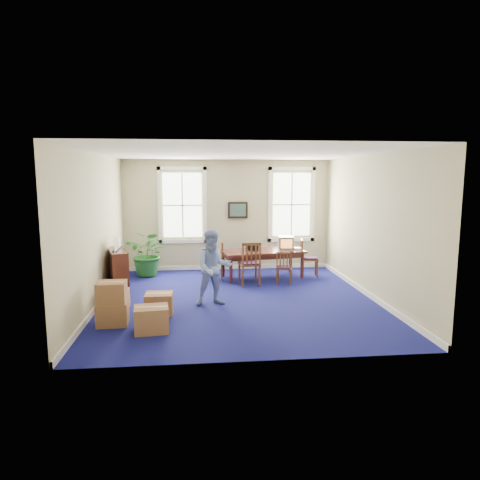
{
  "coord_description": "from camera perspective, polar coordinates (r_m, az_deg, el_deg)",
  "views": [
    {
      "loc": [
        -0.9,
        -9.19,
        2.69
      ],
      "look_at": [
        0.1,
        0.6,
        1.25
      ],
      "focal_mm": 32.0,
      "sensor_mm": 36.0,
      "label": 1
    }
  ],
  "objects": [
    {
      "name": "baseboard_right",
      "position": [
        10.31,
        16.54,
        -6.8
      ],
      "size": [
        0.04,
        6.5,
        0.12
      ],
      "primitive_type": "cube",
      "color": "white",
      "rests_on": "ground"
    },
    {
      "name": "chair_end_right",
      "position": [
        11.84,
        9.22,
        -2.38
      ],
      "size": [
        0.53,
        0.53,
        1.03
      ],
      "primitive_type": null,
      "rotation": [
        0.0,
        0.0,
        1.41
      ],
      "color": "brown",
      "rests_on": "ground"
    },
    {
      "name": "wall_back",
      "position": [
        12.52,
        -1.69,
        3.33
      ],
      "size": [
        6.5,
        0.0,
        6.5
      ],
      "primitive_type": "plane",
      "rotation": [
        1.57,
        0.0,
        0.0
      ],
      "color": "tan",
      "rests_on": "ground"
    },
    {
      "name": "ceiling",
      "position": [
        9.25,
        -0.24,
        11.48
      ],
      "size": [
        6.5,
        6.5,
        0.0
      ],
      "primitive_type": "plane",
      "rotation": [
        3.14,
        0.0,
        0.0
      ],
      "color": "white",
      "rests_on": "ground"
    },
    {
      "name": "wall_left",
      "position": [
        9.49,
        -18.58,
        1.29
      ],
      "size": [
        0.0,
        6.5,
        6.5
      ],
      "primitive_type": "plane",
      "rotation": [
        1.57,
        0.0,
        1.57
      ],
      "color": "tan",
      "rests_on": "ground"
    },
    {
      "name": "window_right",
      "position": [
        12.76,
        6.89,
        4.72
      ],
      "size": [
        1.4,
        0.12,
        2.2
      ],
      "primitive_type": null,
      "color": "white",
      "rests_on": "ground"
    },
    {
      "name": "wall_right",
      "position": [
        10.04,
        17.06,
        1.72
      ],
      "size": [
        0.0,
        6.5,
        6.5
      ],
      "primitive_type": "plane",
      "rotation": [
        1.57,
        0.0,
        -1.57
      ],
      "color": "tan",
      "rests_on": "ground"
    },
    {
      "name": "credenza",
      "position": [
        10.42,
        -15.96,
        -4.21
      ],
      "size": [
        0.7,
        1.29,
        0.97
      ],
      "primitive_type": "cube",
      "rotation": [
        0.0,
        0.0,
        0.29
      ],
      "color": "#471E17",
      "rests_on": "ground"
    },
    {
      "name": "potted_plant",
      "position": [
        11.99,
        -12.1,
        -1.78
      ],
      "size": [
        1.42,
        1.35,
        1.25
      ],
      "primitive_type": "imported",
      "rotation": [
        0.0,
        0.0,
        -0.42
      ],
      "color": "#1C571E",
      "rests_on": "ground"
    },
    {
      "name": "equipment_bag",
      "position": [
        11.53,
        1.76,
        -0.93
      ],
      "size": [
        0.42,
        0.36,
        0.18
      ],
      "primitive_type": "cube",
      "rotation": [
        0.0,
        0.0,
        -0.42
      ],
      "color": "black",
      "rests_on": "conference_table"
    },
    {
      "name": "chair_near_left",
      "position": [
        10.78,
        1.26,
        -3.1
      ],
      "size": [
        0.54,
        0.54,
        1.11
      ],
      "primitive_type": null,
      "rotation": [
        0.0,
        0.0,
        3.24
      ],
      "color": "brown",
      "rests_on": "ground"
    },
    {
      "name": "baseboard_left",
      "position": [
        9.78,
        -17.98,
        -7.69
      ],
      "size": [
        0.04,
        6.5,
        0.12
      ],
      "primitive_type": "cube",
      "color": "white",
      "rests_on": "ground"
    },
    {
      "name": "wall_front",
      "position": [
        6.11,
        2.73,
        -1.98
      ],
      "size": [
        6.5,
        0.0,
        6.5
      ],
      "primitive_type": "plane",
      "rotation": [
        -1.57,
        0.0,
        0.0
      ],
      "color": "tan",
      "rests_on": "ground"
    },
    {
      "name": "brochure_rack",
      "position": [
        10.3,
        -16.01,
        -0.72
      ],
      "size": [
        0.17,
        0.71,
        0.31
      ],
      "primitive_type": null,
      "rotation": [
        0.0,
        0.0,
        -0.06
      ],
      "color": "#99999E",
      "rests_on": "credenza"
    },
    {
      "name": "chair_end_left",
      "position": [
        11.45,
        -3.41,
        -2.67
      ],
      "size": [
        0.5,
        0.5,
        1.02
      ],
      "primitive_type": null,
      "rotation": [
        0.0,
        0.0,
        -1.67
      ],
      "color": "brown",
      "rests_on": "ground"
    },
    {
      "name": "floor",
      "position": [
        9.62,
        -0.23,
        -7.92
      ],
      "size": [
        6.5,
        6.5,
        0.0
      ],
      "primitive_type": "plane",
      "color": "navy",
      "rests_on": "ground"
    },
    {
      "name": "wall_picture",
      "position": [
        12.49,
        -0.3,
        4.01
      ],
      "size": [
        0.58,
        0.06,
        0.48
      ],
      "primitive_type": null,
      "color": "black",
      "rests_on": "ground"
    },
    {
      "name": "cardboard_boxes",
      "position": [
        8.31,
        -15.09,
        -7.77
      ],
      "size": [
        1.58,
        1.58,
        0.85
      ],
      "primitive_type": null,
      "rotation": [
        0.0,
        0.0,
        0.06
      ],
      "color": "#95633E",
      "rests_on": "ground"
    },
    {
      "name": "baseboard_back",
      "position": [
        12.72,
        -1.65,
        -3.61
      ],
      "size": [
        6.0,
        0.04,
        0.12
      ],
      "primitive_type": "cube",
      "color": "white",
      "rests_on": "ground"
    },
    {
      "name": "conference_table",
      "position": [
        11.6,
        3.01,
        -3.2
      ],
      "size": [
        2.34,
        1.38,
        0.75
      ],
      "primitive_type": null,
      "rotation": [
        0.0,
        0.0,
        0.19
      ],
      "color": "#471E17",
      "rests_on": "ground"
    },
    {
      "name": "chair_near_right",
      "position": [
        10.95,
        5.93,
        -3.64
      ],
      "size": [
        0.48,
        0.48,
        0.86
      ],
      "primitive_type": null,
      "rotation": [
        0.0,
        0.0,
        2.83
      ],
      "color": "brown",
      "rests_on": "ground"
    },
    {
      "name": "crt_tv",
      "position": [
        11.67,
        6.13,
        -0.4
      ],
      "size": [
        0.45,
        0.48,
        0.36
      ],
      "primitive_type": null,
      "rotation": [
        0.0,
        0.0,
        -0.12
      ],
      "color": "#B7B7BC",
      "rests_on": "conference_table"
    },
    {
      "name": "game_console",
      "position": [
        11.71,
        7.6,
        -1.15
      ],
      "size": [
        0.23,
        0.27,
        0.06
      ],
      "primitive_type": "cube",
      "rotation": [
        0.0,
        0.0,
        0.24
      ],
      "color": "white",
      "rests_on": "conference_table"
    },
    {
      "name": "window_left",
      "position": [
        12.45,
        -7.68,
        4.62
      ],
      "size": [
        1.4,
        0.12,
        2.2
      ],
      "primitive_type": null,
      "color": "white",
      "rests_on": "ground"
    },
    {
      "name": "man",
      "position": [
        9.05,
        -3.54,
        -3.7
      ],
      "size": [
        0.87,
        0.71,
        1.62
      ],
      "primitive_type": "imported",
      "rotation": [
        0.0,
        0.0,
        0.14
      ],
      "color": "#8398D2",
      "rests_on": "ground"
    }
  ]
}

